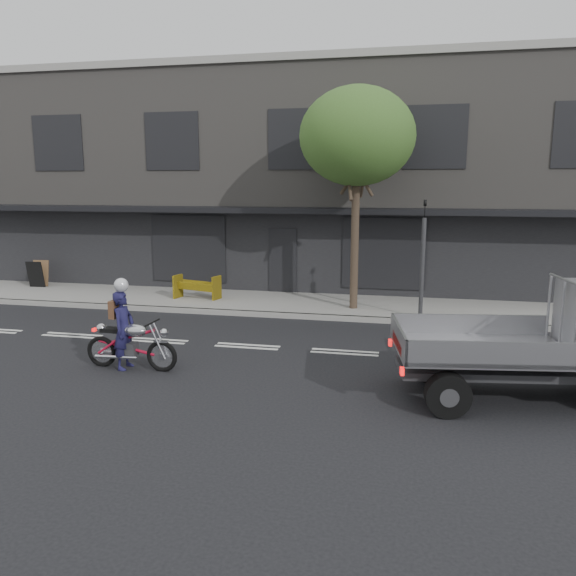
# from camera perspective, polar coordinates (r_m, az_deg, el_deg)

# --- Properties ---
(ground) EXTENTS (80.00, 80.00, 0.00)m
(ground) POSITION_cam_1_polar(r_m,az_deg,el_deg) (13.91, -4.15, -5.94)
(ground) COLOR black
(ground) RESTS_ON ground
(sidewalk) EXTENTS (32.00, 3.20, 0.15)m
(sidewalk) POSITION_cam_1_polar(r_m,az_deg,el_deg) (18.31, -0.08, -1.61)
(sidewalk) COLOR gray
(sidewalk) RESTS_ON ground
(kerb) EXTENTS (32.00, 0.20, 0.15)m
(kerb) POSITION_cam_1_polar(r_m,az_deg,el_deg) (16.79, -1.22, -2.74)
(kerb) COLOR gray
(kerb) RESTS_ON ground
(building_main) EXTENTS (26.00, 10.00, 8.00)m
(building_main) POSITION_cam_1_polar(r_m,az_deg,el_deg) (24.38, 3.23, 10.73)
(building_main) COLOR slate
(building_main) RESTS_ON ground
(street_tree) EXTENTS (3.40, 3.40, 6.74)m
(street_tree) POSITION_cam_1_polar(r_m,az_deg,el_deg) (17.12, 7.03, 14.98)
(street_tree) COLOR #382B21
(street_tree) RESTS_ON ground
(traffic_light_pole) EXTENTS (0.12, 0.12, 3.50)m
(traffic_light_pole) POSITION_cam_1_polar(r_m,az_deg,el_deg) (16.32, 13.49, 2.21)
(traffic_light_pole) COLOR #2D2D30
(traffic_light_pole) RESTS_ON ground
(motorcycle) EXTENTS (2.13, 0.62, 1.09)m
(motorcycle) POSITION_cam_1_polar(r_m,az_deg,el_deg) (12.58, -15.67, -5.45)
(motorcycle) COLOR black
(motorcycle) RESTS_ON ground
(rider) EXTENTS (0.42, 0.63, 1.70)m
(rider) POSITION_cam_1_polar(r_m,az_deg,el_deg) (12.57, -16.35, -4.14)
(rider) COLOR #19173F
(rider) RESTS_ON ground
(construction_barrier) EXTENTS (1.57, 0.96, 0.82)m
(construction_barrier) POSITION_cam_1_polar(r_m,az_deg,el_deg) (18.72, -9.45, 0.03)
(construction_barrier) COLOR yellow
(construction_barrier) RESTS_ON sidewalk
(sandwich_board) EXTENTS (0.63, 0.44, 0.97)m
(sandwich_board) POSITION_cam_1_polar(r_m,az_deg,el_deg) (22.69, -24.28, 1.27)
(sandwich_board) COLOR black
(sandwich_board) RESTS_ON sidewalk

